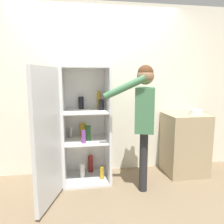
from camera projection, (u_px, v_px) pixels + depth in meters
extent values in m
plane|color=#7A664C|center=(104.00, 203.00, 2.57)|extent=(12.00, 12.00, 0.00)
cube|color=silver|center=(96.00, 90.00, 3.32)|extent=(7.00, 0.06, 2.55)
cube|color=silver|center=(87.00, 178.00, 3.17)|extent=(0.65, 0.56, 0.04)
cube|color=silver|center=(85.00, 67.00, 2.92)|extent=(0.65, 0.56, 0.04)
cube|color=white|center=(85.00, 121.00, 3.30)|extent=(0.65, 0.03, 1.55)
cube|color=silver|center=(64.00, 126.00, 3.00)|extent=(0.04, 0.56, 1.55)
cube|color=silver|center=(108.00, 124.00, 3.09)|extent=(0.04, 0.56, 1.55)
cube|color=white|center=(86.00, 140.00, 3.08)|extent=(0.58, 0.49, 0.02)
cube|color=white|center=(86.00, 111.00, 3.02)|extent=(0.58, 0.49, 0.02)
cube|color=silver|center=(48.00, 137.00, 2.41)|extent=(0.24, 0.63, 1.55)
cylinder|color=maroon|center=(91.00, 164.00, 3.33)|extent=(0.07, 0.07, 0.26)
cylinder|color=beige|center=(71.00, 132.00, 3.19)|extent=(0.05, 0.05, 0.15)
cylinder|color=beige|center=(83.00, 170.00, 3.16)|extent=(0.08, 0.08, 0.20)
cylinder|color=#B78C1E|center=(102.00, 173.00, 3.10)|extent=(0.06, 0.06, 0.18)
cylinder|color=#B78C1E|center=(83.00, 130.00, 3.24)|extent=(0.08, 0.08, 0.20)
cylinder|color=#723884|center=(84.00, 137.00, 2.91)|extent=(0.06, 0.06, 0.18)
cylinder|color=black|center=(81.00, 103.00, 3.15)|extent=(0.08, 0.08, 0.18)
cylinder|color=#1E5123|center=(88.00, 133.00, 3.01)|extent=(0.07, 0.07, 0.21)
cylinder|color=#B78C1E|center=(99.00, 100.00, 3.19)|extent=(0.06, 0.06, 0.25)
cylinder|color=black|center=(101.00, 105.00, 3.03)|extent=(0.08, 0.08, 0.15)
cylinder|color=#262628|center=(143.00, 162.00, 2.80)|extent=(0.11, 0.11, 0.78)
cylinder|color=#262628|center=(144.00, 157.00, 2.97)|extent=(0.11, 0.11, 0.78)
cube|color=#3F724C|center=(145.00, 109.00, 2.78)|extent=(0.35, 0.46, 0.56)
sphere|color=#8C6647|center=(145.00, 76.00, 2.71)|extent=(0.22, 0.22, 0.22)
sphere|color=#4C2D19|center=(146.00, 73.00, 2.71)|extent=(0.20, 0.20, 0.20)
cylinder|color=#3F724C|center=(125.00, 87.00, 2.54)|extent=(0.51, 0.24, 0.30)
cylinder|color=#3F724C|center=(145.00, 109.00, 3.01)|extent=(0.08, 0.08, 0.52)
cube|color=tan|center=(184.00, 144.00, 3.34)|extent=(0.59, 0.55, 0.92)
cylinder|color=white|center=(196.00, 112.00, 3.23)|extent=(0.19, 0.19, 0.07)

